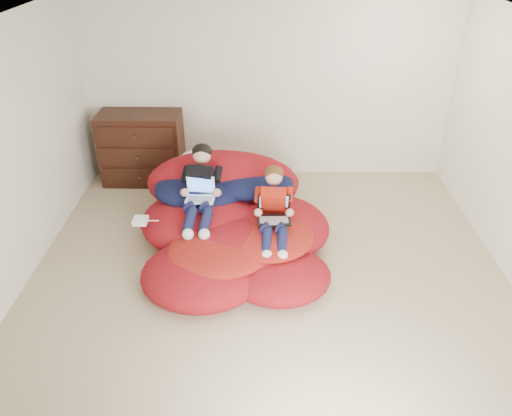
{
  "coord_description": "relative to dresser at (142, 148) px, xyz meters",
  "views": [
    {
      "loc": [
        -0.08,
        -4.15,
        3.27
      ],
      "look_at": [
        -0.13,
        0.24,
        0.7
      ],
      "focal_mm": 35.0,
      "sensor_mm": 36.0,
      "label": 1
    }
  ],
  "objects": [
    {
      "name": "power_adapter",
      "position": [
        0.34,
        -1.78,
        -0.08
      ],
      "size": [
        0.16,
        0.16,
        0.06
      ],
      "primitive_type": "cube",
      "rotation": [
        0.0,
        0.0,
        -0.03
      ],
      "color": "white",
      "rests_on": "beanbag_pile"
    },
    {
      "name": "older_boy",
      "position": [
        0.98,
        -1.44,
        0.19
      ],
      "size": [
        0.35,
        1.04,
        0.7
      ],
      "color": "black",
      "rests_on": "beanbag_pile"
    },
    {
      "name": "cream_pillow",
      "position": [
        0.86,
        -0.69,
        0.12
      ],
      "size": [
        0.48,
        0.3,
        0.3
      ],
      "primitive_type": "ellipsoid",
      "color": "white",
      "rests_on": "beanbag_pile"
    },
    {
      "name": "laptop_white",
      "position": [
        0.98,
        -1.51,
        0.13
      ],
      "size": [
        0.33,
        0.27,
        0.23
      ],
      "color": "white",
      "rests_on": "older_boy"
    },
    {
      "name": "younger_boy",
      "position": [
        1.79,
        -1.77,
        0.11
      ],
      "size": [
        0.3,
        0.97,
        0.64
      ],
      "color": "red",
      "rests_on": "beanbag_pile"
    },
    {
      "name": "laptop_black",
      "position": [
        1.79,
        -1.81,
        0.06
      ],
      "size": [
        0.36,
        0.36,
        0.24
      ],
      "color": "black",
      "rests_on": "younger_boy"
    },
    {
      "name": "room_shell",
      "position": [
        1.73,
        -2.21,
        -0.28
      ],
      "size": [
        5.1,
        5.1,
        2.77
      ],
      "color": "tan",
      "rests_on": "ground"
    },
    {
      "name": "dresser",
      "position": [
        0.0,
        0.0,
        0.0
      ],
      "size": [
        1.11,
        0.62,
        0.99
      ],
      "color": "#33180E",
      "rests_on": "ground"
    },
    {
      "name": "beanbag_pile",
      "position": [
        1.32,
        -1.56,
        -0.23
      ],
      "size": [
        2.2,
        2.47,
        0.89
      ],
      "color": "#A6121A",
      "rests_on": "ground"
    }
  ]
}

